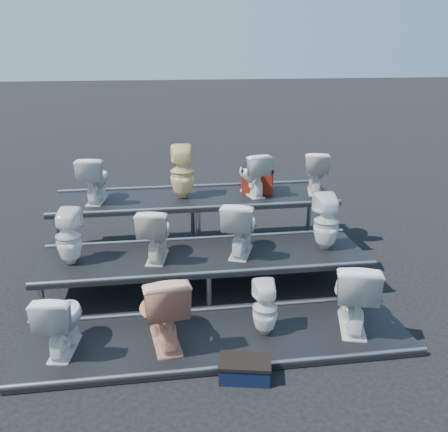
{
  "coord_description": "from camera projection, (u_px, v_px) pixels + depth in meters",
  "views": [
    {
      "loc": [
        -0.62,
        -5.94,
        3.07
      ],
      "look_at": [
        0.27,
        0.1,
        0.95
      ],
      "focal_mm": 40.0,
      "sensor_mm": 36.0,
      "label": 1
    }
  ],
  "objects": [
    {
      "name": "toilet_7",
      "position": [
        326.0,
        222.0,
        6.6
      ],
      "size": [
        0.34,
        0.34,
        0.75
      ],
      "primitive_type": "imported",
      "rotation": [
        0.0,
        0.0,
        3.14
      ],
      "color": "white",
      "rests_on": "tier_mid"
    },
    {
      "name": "toilet_0",
      "position": [
        61.0,
        320.0,
        5.07
      ],
      "size": [
        0.49,
        0.73,
        0.69
      ],
      "primitive_type": "imported",
      "rotation": [
        0.0,
        0.0,
        2.99
      ],
      "color": "white",
      "rests_on": "tier_front"
    },
    {
      "name": "step_stool",
      "position": [
        245.0,
        370.0,
        4.8
      ],
      "size": [
        0.53,
        0.39,
        0.17
      ],
      "primitive_type": "cube",
      "rotation": [
        0.0,
        0.0,
        -0.22
      ],
      "color": "black",
      "rests_on": "ground"
    },
    {
      "name": "toilet_9",
      "position": [
        182.0,
        172.0,
        7.42
      ],
      "size": [
        0.37,
        0.38,
        0.79
      ],
      "primitive_type": "imported",
      "rotation": [
        0.0,
        0.0,
        3.09
      ],
      "color": "#F3DA96",
      "rests_on": "tier_back"
    },
    {
      "name": "toilet_4",
      "position": [
        69.0,
        237.0,
        6.14
      ],
      "size": [
        0.38,
        0.38,
        0.7
      ],
      "primitive_type": "imported",
      "rotation": [
        0.0,
        0.0,
        2.92
      ],
      "color": "white",
      "rests_on": "tier_mid"
    },
    {
      "name": "toilet_3",
      "position": [
        354.0,
        293.0,
        5.48
      ],
      "size": [
        0.67,
        0.91,
        0.83
      ],
      "primitive_type": "imported",
      "rotation": [
        0.0,
        0.0,
        2.87
      ],
      "color": "white",
      "rests_on": "tier_front"
    },
    {
      "name": "red_crate",
      "position": [
        257.0,
        181.0,
        7.8
      ],
      "size": [
        0.55,
        0.47,
        0.35
      ],
      "primitive_type": "cube",
      "rotation": [
        0.0,
        0.0,
        -0.21
      ],
      "color": "maroon",
      "rests_on": "tier_back"
    },
    {
      "name": "toilet_5",
      "position": [
        156.0,
        233.0,
        6.29
      ],
      "size": [
        0.51,
        0.74,
        0.69
      ],
      "primitive_type": "imported",
      "rotation": [
        0.0,
        0.0,
        2.95
      ],
      "color": "silver",
      "rests_on": "tier_mid"
    },
    {
      "name": "ground",
      "position": [
        205.0,
        287.0,
        6.64
      ],
      "size": [
        80.0,
        80.0,
        0.0
      ],
      "primitive_type": "plane",
      "color": "black",
      "rests_on": "ground"
    },
    {
      "name": "toilet_11",
      "position": [
        315.0,
        171.0,
        7.73
      ],
      "size": [
        0.51,
        0.71,
        0.66
      ],
      "primitive_type": "imported",
      "rotation": [
        0.0,
        0.0,
        2.89
      ],
      "color": "silver",
      "rests_on": "tier_back"
    },
    {
      "name": "toilet_2",
      "position": [
        265.0,
        308.0,
        5.38
      ],
      "size": [
        0.28,
        0.29,
        0.61
      ],
      "primitive_type": "imported",
      "rotation": [
        0.0,
        0.0,
        3.12
      ],
      "color": "white",
      "rests_on": "tier_front"
    },
    {
      "name": "toilet_8",
      "position": [
        95.0,
        179.0,
        7.26
      ],
      "size": [
        0.48,
        0.72,
        0.68
      ],
      "primitive_type": "imported",
      "rotation": [
        0.0,
        0.0,
        2.98
      ],
      "color": "white",
      "rests_on": "tier_back"
    },
    {
      "name": "toilet_6",
      "position": [
        241.0,
        227.0,
        6.44
      ],
      "size": [
        0.64,
        0.82,
        0.73
      ],
      "primitive_type": "imported",
      "rotation": [
        0.0,
        0.0,
        2.78
      ],
      "color": "white",
      "rests_on": "tier_mid"
    },
    {
      "name": "toilet_10",
      "position": [
        252.0,
        174.0,
        7.59
      ],
      "size": [
        0.5,
        0.71,
        0.66
      ],
      "primitive_type": "imported",
      "rotation": [
        0.0,
        0.0,
        3.36
      ],
      "color": "white",
      "rests_on": "tier_back"
    },
    {
      "name": "tier_mid",
      "position": [
        205.0,
        271.0,
        6.57
      ],
      "size": [
        4.2,
        1.2,
        0.46
      ],
      "primitive_type": "cube",
      "color": "black",
      "rests_on": "ground"
    },
    {
      "name": "tier_front",
      "position": [
        218.0,
        339.0,
        5.42
      ],
      "size": [
        4.2,
        1.2,
        0.06
      ],
      "primitive_type": "cube",
      "color": "black",
      "rests_on": "ground"
    },
    {
      "name": "tier_back",
      "position": [
        195.0,
        223.0,
        7.72
      ],
      "size": [
        4.2,
        1.2,
        0.86
      ],
      "primitive_type": "cube",
      "color": "black",
      "rests_on": "ground"
    },
    {
      "name": "toilet_1",
      "position": [
        163.0,
        306.0,
        5.19
      ],
      "size": [
        0.56,
        0.87,
        0.83
      ],
      "primitive_type": "imported",
      "rotation": [
        0.0,
        0.0,
        3.26
      ],
      "color": "tan",
      "rests_on": "tier_front"
    }
  ]
}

